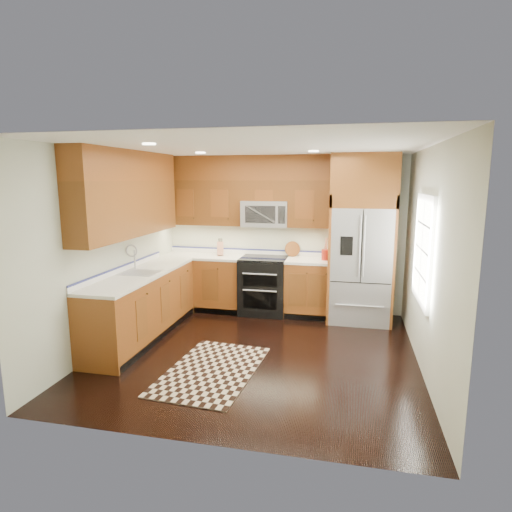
% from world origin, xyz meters
% --- Properties ---
extents(ground, '(4.00, 4.00, 0.00)m').
position_xyz_m(ground, '(0.00, 0.00, 0.00)').
color(ground, black).
rests_on(ground, ground).
extents(wall_back, '(4.00, 0.02, 2.60)m').
position_xyz_m(wall_back, '(0.00, 2.00, 1.30)').
color(wall_back, beige).
rests_on(wall_back, ground).
extents(wall_left, '(0.02, 4.00, 2.60)m').
position_xyz_m(wall_left, '(-2.00, 0.00, 1.30)').
color(wall_left, beige).
rests_on(wall_left, ground).
extents(wall_right, '(0.02, 4.00, 2.60)m').
position_xyz_m(wall_right, '(2.00, 0.00, 1.30)').
color(wall_right, beige).
rests_on(wall_right, ground).
extents(window, '(0.04, 1.10, 1.30)m').
position_xyz_m(window, '(1.98, 0.20, 1.40)').
color(window, white).
rests_on(window, ground).
extents(base_cabinets, '(2.85, 3.00, 0.90)m').
position_xyz_m(base_cabinets, '(-1.23, 0.90, 0.45)').
color(base_cabinets, brown).
rests_on(base_cabinets, ground).
extents(countertop, '(2.86, 3.01, 0.04)m').
position_xyz_m(countertop, '(-1.09, 1.01, 0.92)').
color(countertop, white).
rests_on(countertop, base_cabinets).
extents(upper_cabinets, '(2.85, 3.00, 1.15)m').
position_xyz_m(upper_cabinets, '(-1.15, 1.09, 2.02)').
color(upper_cabinets, brown).
rests_on(upper_cabinets, ground).
extents(range, '(0.76, 0.67, 0.95)m').
position_xyz_m(range, '(-0.25, 1.67, 0.47)').
color(range, black).
rests_on(range, ground).
extents(microwave, '(0.76, 0.40, 0.42)m').
position_xyz_m(microwave, '(-0.25, 1.80, 1.66)').
color(microwave, '#B2B2B7').
rests_on(microwave, ground).
extents(refrigerator, '(0.98, 0.75, 2.60)m').
position_xyz_m(refrigerator, '(1.30, 1.63, 1.30)').
color(refrigerator, '#B2B2B7').
rests_on(refrigerator, ground).
extents(sink_faucet, '(0.54, 0.44, 0.37)m').
position_xyz_m(sink_faucet, '(-1.73, 0.23, 0.99)').
color(sink_faucet, '#B2B2B7').
rests_on(sink_faucet, countertop).
extents(rug, '(1.10, 1.70, 0.01)m').
position_xyz_m(rug, '(-0.40, -0.63, 0.01)').
color(rug, black).
rests_on(rug, ground).
extents(knife_block, '(0.14, 0.17, 0.29)m').
position_xyz_m(knife_block, '(-1.02, 1.75, 1.06)').
color(knife_block, tan).
rests_on(knife_block, countertop).
extents(utensil_crock, '(0.16, 0.16, 0.36)m').
position_xyz_m(utensil_crock, '(0.75, 1.71, 1.06)').
color(utensil_crock, '#A22113').
rests_on(utensil_crock, countertop).
extents(cutting_board, '(0.34, 0.34, 0.02)m').
position_xyz_m(cutting_board, '(0.19, 1.91, 0.95)').
color(cutting_board, brown).
rests_on(cutting_board, countertop).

